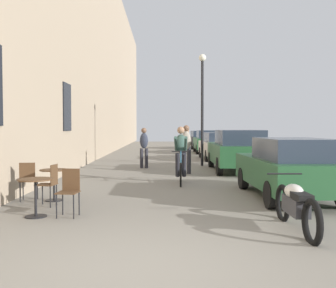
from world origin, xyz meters
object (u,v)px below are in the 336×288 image
parked_car_second (237,150)px  parked_car_fifth (200,139)px  cafe_chair_near_toward_street (69,189)px  parked_car_fourth (208,141)px  pedestrian_mid (144,145)px  cafe_table_near (36,189)px  cafe_chair_mid_toward_wall (50,182)px  parked_motorcycle (296,206)px  cafe_chair_mid_toward_street (28,179)px  cyclist_on_bicycle (181,157)px  cafe_table_mid (54,178)px  pedestrian_far (187,144)px  parked_car_nearest (288,167)px  parked_car_third (219,146)px  pedestrian_near (186,146)px  street_lamp (202,95)px

parked_car_second → parked_car_fifth: size_ratio=1.09×
cafe_chair_near_toward_street → parked_car_fourth: 19.31m
parked_car_second → parked_car_fifth: 16.67m
pedestrian_mid → parked_car_second: size_ratio=0.37×
cafe_table_near → parked_car_second: (5.25, 7.72, 0.30)m
cafe_chair_near_toward_street → parked_car_fifth: 24.79m
cafe_chair_mid_toward_wall → parked_motorcycle: (4.58, -2.06, -0.11)m
cafe_chair_mid_toward_street → parked_car_fifth: 23.62m
cafe_table_near → parked_car_second: bearing=55.8°
parked_car_second → cyclist_on_bicycle: bearing=-125.3°
cafe_table_mid → cafe_chair_mid_toward_wall: 0.63m
pedestrian_far → parked_motorcycle: bearing=-85.2°
parked_car_nearest → parked_car_third: 11.37m
cafe_chair_near_toward_street → parked_car_third: 14.02m
pedestrian_near → street_lamp: bearing=73.8°
parked_car_second → cafe_table_mid: bearing=-131.4°
cyclist_on_bicycle → parked_car_fifth: (2.49, 19.96, -0.06)m
parked_car_third → parked_car_fifth: size_ratio=0.98×
cafe_chair_mid_toward_wall → pedestrian_near: bearing=61.1°
pedestrian_far → parked_motorcycle: 12.24m
pedestrian_far → cafe_table_mid: bearing=-110.9°
cafe_chair_near_toward_street → street_lamp: bearing=70.5°
pedestrian_far → pedestrian_near: bearing=-93.8°
parked_car_third → parked_car_fourth: (0.10, 5.50, 0.04)m
pedestrian_far → cafe_chair_mid_toward_street: bearing=-113.6°
pedestrian_near → pedestrian_far: size_ratio=1.08×
cafe_chair_mid_toward_street → street_lamp: 10.05m
parked_car_second → parked_car_third: size_ratio=1.11×
pedestrian_near → parked_car_third: size_ratio=0.44×
cafe_table_mid → street_lamp: street_lamp is taller
street_lamp → parked_car_nearest: (1.23, -8.11, -2.37)m
cafe_table_mid → pedestrian_far: (3.63, 9.50, 0.40)m
parked_motorcycle → parked_car_second: bearing=85.4°
cafe_table_mid → parked_car_nearest: bearing=2.6°
cafe_chair_near_toward_street → parked_car_nearest: size_ratio=0.22×
cafe_chair_near_toward_street → pedestrian_far: 11.46m
pedestrian_far → parked_car_fifth: 13.38m
pedestrian_mid → pedestrian_far: 2.87m
parked_motorcycle → parked_car_nearest: bearing=74.5°
pedestrian_far → parked_motorcycle: size_ratio=0.77×
cafe_chair_mid_toward_street → pedestrian_far: (4.19, 9.57, 0.41)m
cafe_table_mid → parked_car_fourth: (5.53, 17.12, 0.26)m
cafe_chair_mid_toward_wall → parked_car_fourth: bearing=72.9°
pedestrian_mid → cyclist_on_bicycle: bearing=-73.9°
pedestrian_mid → parked_car_third: size_ratio=0.41×
cafe_chair_mid_toward_street → street_lamp: size_ratio=0.18×
cafe_chair_mid_toward_wall → cafe_table_mid: bearing=96.8°
cafe_chair_near_toward_street → street_lamp: street_lamp is taller
pedestrian_mid → cafe_chair_mid_toward_street: bearing=-107.0°
parked_car_nearest → parked_car_third: size_ratio=1.00×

